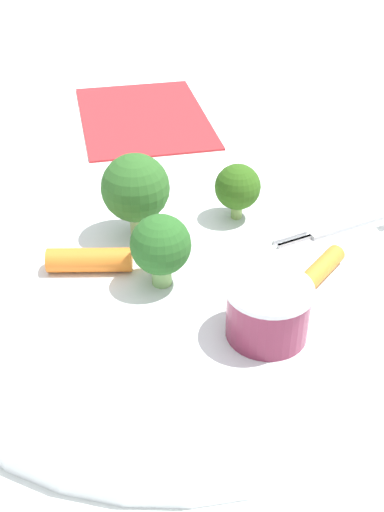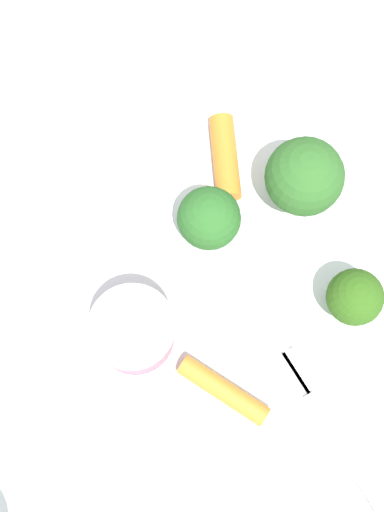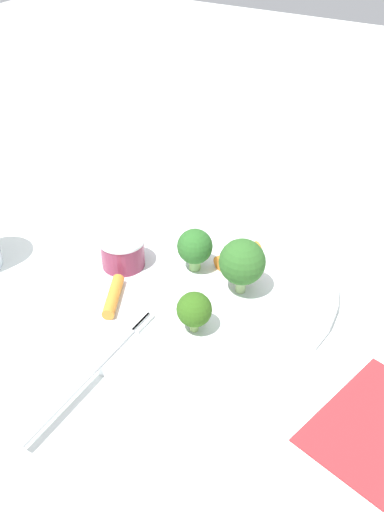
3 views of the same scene
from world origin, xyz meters
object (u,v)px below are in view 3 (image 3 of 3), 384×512
Objects in this scene: broccoli_floret_0 at (197,248)px; fork at (96,369)px; broccoli_floret_2 at (194,310)px; carrot_stick_0 at (238,256)px; broccoli_floret_1 at (244,260)px; plate at (191,277)px; carrot_stick_1 at (113,296)px; sauce_cup at (123,252)px.

fork is (-0.00, -0.17, -0.03)m from broccoli_floret_0.
carrot_stick_0 is (-0.01, 0.12, -0.02)m from broccoli_floret_2.
broccoli_floret_0 reaches higher than carrot_stick_0.
fork is (-0.06, -0.17, -0.04)m from broccoli_floret_1.
broccoli_floret_1 is at bearing -3.94° from broccoli_floret_0.
carrot_stick_1 is (-0.04, -0.08, 0.01)m from plate.
sauce_cup is 0.13m from carrot_stick_0.
broccoli_floret_0 is at bearing 63.12° from carrot_stick_1.
fork reaches higher than plate.
broccoli_floret_2 is at bearing 3.63° from carrot_stick_1.
broccoli_floret_1 is 1.11× the size of carrot_stick_0.
broccoli_floret_0 is 0.88× the size of carrot_stick_0.
sauce_cup is at bearing 117.19° from carrot_stick_1.
carrot_stick_1 reaches higher than fork.
broccoli_floret_2 is at bearing -83.02° from carrot_stick_0.
broccoli_floret_2 is at bearing -22.34° from sauce_cup.
broccoli_floret_0 is 0.06m from broccoli_floret_1.
broccoli_floret_1 is at bearing 39.53° from carrot_stick_1.
carrot_stick_1 is at bearing -140.47° from broccoli_floret_1.
broccoli_floret_0 is 0.17m from fork.
broccoli_floret_2 is 0.77× the size of carrot_stick_0.
broccoli_floret_2 is (0.12, -0.05, 0.01)m from sauce_cup.
fork is (-0.05, -0.09, -0.02)m from broccoli_floret_2.
carrot_stick_1 is (-0.08, -0.13, -0.00)m from carrot_stick_0.
broccoli_floret_2 reaches higher than fork.
fork is at bearing -62.37° from sauce_cup.
fork is at bearing -117.98° from broccoli_floret_2.
carrot_stick_0 is (0.03, 0.04, -0.02)m from broccoli_floret_0.
broccoli_floret_0 is at bearing 176.06° from broccoli_floret_1.
sauce_cup is 0.08m from broccoli_floret_0.
carrot_stick_1 is at bearing -62.81° from sauce_cup.
broccoli_floret_0 is 0.28× the size of fork.
plate is 6.39× the size of sauce_cup.
sauce_cup reaches higher than carrot_stick_0.
carrot_stick_1 is at bearing -116.88° from broccoli_floret_0.
broccoli_floret_1 is (0.06, 0.00, 0.04)m from plate.
broccoli_floret_2 reaches higher than carrot_stick_0.
broccoli_floret_2 is 0.12m from carrot_stick_0.
broccoli_floret_1 reaches higher than plate.
sauce_cup is 0.16m from fork.
sauce_cup is at bearing -167.17° from broccoli_floret_1.
carrot_stick_1 is at bearing -176.37° from broccoli_floret_2.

